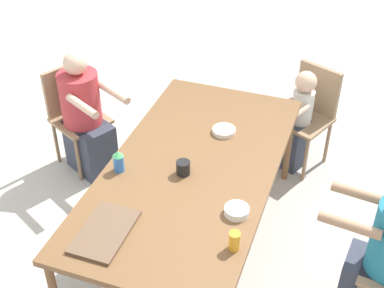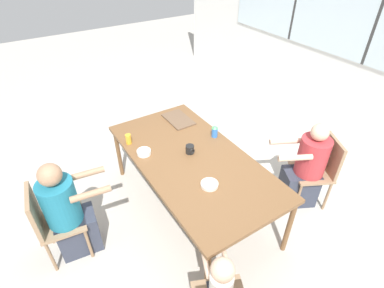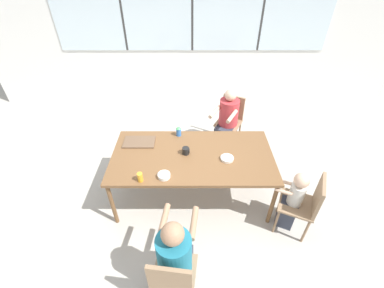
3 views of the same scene
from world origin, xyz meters
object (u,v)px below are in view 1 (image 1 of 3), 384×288
(juice_glass, at_px, (234,241))
(chair_for_toddler, at_px, (310,108))
(bowl_white_shallow, at_px, (224,131))
(coffee_mug, at_px, (183,168))
(person_toddler, at_px, (299,122))
(bowl_cereal, at_px, (237,211))
(person_woman_green_shirt, at_px, (85,120))
(chair_for_woman_green_shirt, at_px, (73,108))
(sippy_cup, at_px, (118,161))

(juice_glass, bearing_deg, chair_for_toddler, -3.70)
(bowl_white_shallow, bearing_deg, coffee_mug, 167.68)
(juice_glass, bearing_deg, bowl_white_shallow, 19.61)
(chair_for_toddler, distance_m, juice_glass, 1.95)
(person_toddler, distance_m, bowl_white_shallow, 0.92)
(coffee_mug, xyz_separation_m, bowl_cereal, (-0.25, -0.42, -0.02))
(person_woman_green_shirt, bearing_deg, chair_for_woman_green_shirt, -90.00)
(chair_for_toddler, bearing_deg, sippy_cup, 80.03)
(person_toddler, bearing_deg, person_woman_green_shirt, 43.39)
(bowl_cereal, bearing_deg, chair_for_woman_green_shirt, 59.27)
(juice_glass, height_order, bowl_white_shallow, juice_glass)
(person_toddler, distance_m, coffee_mug, 1.42)
(chair_for_toddler, bearing_deg, bowl_white_shallow, 84.66)
(chair_for_woman_green_shirt, xyz_separation_m, sippy_cup, (-0.86, -0.86, 0.30))
(coffee_mug, bearing_deg, chair_for_toddler, -23.15)
(sippy_cup, height_order, bowl_cereal, sippy_cup)
(coffee_mug, distance_m, bowl_cereal, 0.49)
(coffee_mug, bearing_deg, bowl_white_shallow, -12.32)
(juice_glass, distance_m, bowl_white_shallow, 1.09)
(sippy_cup, bearing_deg, coffee_mug, -74.79)
(person_woman_green_shirt, distance_m, coffee_mug, 1.33)
(coffee_mug, distance_m, sippy_cup, 0.41)
(chair_for_toddler, bearing_deg, juice_glass, 109.72)
(chair_for_woman_green_shirt, relative_size, person_woman_green_shirt, 0.80)
(bowl_white_shallow, bearing_deg, sippy_cup, 140.78)
(person_woman_green_shirt, height_order, person_toddler, person_woman_green_shirt)
(person_woman_green_shirt, bearing_deg, bowl_white_shallow, 110.22)
(chair_for_woman_green_shirt, xyz_separation_m, juice_glass, (-1.26, -1.74, 0.28))
(sippy_cup, xyz_separation_m, bowl_white_shallow, (0.63, -0.51, -0.06))
(person_woman_green_shirt, bearing_deg, sippy_cup, 69.62)
(person_toddler, relative_size, juice_glass, 7.94)
(chair_for_woman_green_shirt, xyz_separation_m, chair_for_toddler, (0.66, -1.86, 0.00))
(chair_for_toddler, relative_size, person_toddler, 0.96)
(coffee_mug, height_order, bowl_white_shallow, coffee_mug)
(juice_glass, xyz_separation_m, bowl_white_shallow, (1.03, 0.37, -0.04))
(sippy_cup, relative_size, bowl_cereal, 1.04)
(chair_for_toddler, bearing_deg, coffee_mug, 90.27)
(bowl_white_shallow, bearing_deg, chair_for_toddler, -28.76)
(chair_for_woman_green_shirt, height_order, coffee_mug, chair_for_woman_green_shirt)
(chair_for_toddler, relative_size, juice_glass, 7.59)
(person_woman_green_shirt, bearing_deg, coffee_mug, 86.12)
(sippy_cup, relative_size, bowl_white_shallow, 0.92)
(juice_glass, distance_m, bowl_cereal, 0.27)
(person_woman_green_shirt, relative_size, bowl_white_shallow, 6.54)
(person_woman_green_shirt, height_order, juice_glass, person_woman_green_shirt)
(sippy_cup, distance_m, bowl_cereal, 0.83)
(chair_for_woman_green_shirt, height_order, sippy_cup, sippy_cup)
(person_woman_green_shirt, xyz_separation_m, coffee_mug, (-0.67, -1.11, 0.31))
(person_toddler, height_order, bowl_white_shallow, person_toddler)
(chair_for_woman_green_shirt, bearing_deg, bowl_cereal, 86.70)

